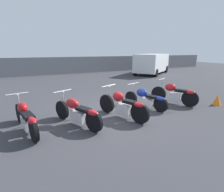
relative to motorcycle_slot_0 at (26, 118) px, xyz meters
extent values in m
plane|color=#38383D|center=(2.84, 0.16, -0.41)|extent=(60.00, 60.00, 0.00)
cube|color=gray|center=(2.84, 12.32, 0.41)|extent=(40.00, 0.04, 1.65)
cylinder|color=black|center=(-0.17, 0.83, -0.10)|extent=(0.22, 0.62, 0.61)
cylinder|color=black|center=(0.15, -0.72, -0.10)|extent=(0.22, 0.62, 0.61)
cube|color=silver|center=(0.00, -0.02, -0.14)|extent=(0.31, 0.60, 0.34)
ellipsoid|color=#AD1419|center=(-0.05, 0.24, 0.23)|extent=(0.35, 0.49, 0.31)
cube|color=black|center=(0.06, -0.29, 0.15)|extent=(0.35, 0.62, 0.10)
ellipsoid|color=#AD1419|center=(0.14, -0.67, 0.14)|extent=(0.29, 0.47, 0.16)
cylinder|color=silver|center=(-0.15, 0.73, 0.55)|extent=(0.62, 0.16, 0.04)
cylinder|color=silver|center=(-0.16, 0.78, 0.22)|extent=(0.10, 0.26, 0.64)
cylinder|color=silver|center=(0.15, -0.15, -0.20)|extent=(0.20, 0.66, 0.07)
cylinder|color=black|center=(1.10, 0.53, -0.10)|extent=(0.33, 0.61, 0.62)
cylinder|color=black|center=(1.69, -0.89, -0.10)|extent=(0.33, 0.61, 0.62)
cube|color=silver|center=(1.42, -0.25, -0.13)|extent=(0.40, 0.59, 0.34)
ellipsoid|color=red|center=(1.32, -0.01, 0.24)|extent=(0.45, 0.59, 0.31)
cube|color=black|center=(1.52, -0.49, 0.16)|extent=(0.41, 0.56, 0.10)
ellipsoid|color=red|center=(1.67, -0.84, 0.15)|extent=(0.35, 0.48, 0.16)
cylinder|color=silver|center=(1.14, 0.44, 0.56)|extent=(0.62, 0.29, 0.04)
cylinder|color=silver|center=(1.12, 0.49, 0.23)|extent=(0.14, 0.25, 0.64)
cylinder|color=silver|center=(1.59, -0.34, -0.19)|extent=(0.29, 0.58, 0.07)
cylinder|color=black|center=(2.71, 0.43, -0.07)|extent=(0.31, 0.67, 0.67)
cylinder|color=black|center=(3.18, -0.99, -0.07)|extent=(0.31, 0.67, 0.67)
cube|color=silver|center=(2.97, -0.35, -0.11)|extent=(0.36, 0.57, 0.37)
ellipsoid|color=red|center=(2.89, -0.11, 0.30)|extent=(0.42, 0.51, 0.34)
cube|color=black|center=(3.05, -0.59, 0.21)|extent=(0.37, 0.50, 0.10)
ellipsoid|color=red|center=(3.17, -0.94, 0.20)|extent=(0.33, 0.48, 0.16)
cylinder|color=silver|center=(2.74, 0.34, 0.61)|extent=(0.64, 0.24, 0.04)
cylinder|color=silver|center=(2.72, 0.38, 0.27)|extent=(0.13, 0.26, 0.67)
cylinder|color=silver|center=(3.13, -0.45, -0.17)|extent=(0.28, 0.65, 0.07)
cylinder|color=black|center=(4.07, 0.87, -0.13)|extent=(0.27, 0.57, 0.57)
cylinder|color=black|center=(4.51, -0.47, -0.13)|extent=(0.27, 0.57, 0.57)
cube|color=silver|center=(4.31, 0.13, -0.16)|extent=(0.35, 0.55, 0.31)
ellipsoid|color=navy|center=(4.24, 0.36, 0.19)|extent=(0.42, 0.54, 0.33)
cube|color=black|center=(4.39, -0.09, 0.11)|extent=(0.37, 0.52, 0.10)
ellipsoid|color=navy|center=(4.49, -0.42, 0.10)|extent=(0.33, 0.48, 0.16)
cylinder|color=silver|center=(4.10, 0.78, 0.51)|extent=(0.71, 0.26, 0.04)
cylinder|color=silver|center=(4.08, 0.82, 0.19)|extent=(0.12, 0.25, 0.62)
cylinder|color=silver|center=(4.47, 0.04, -0.21)|extent=(0.24, 0.55, 0.07)
cylinder|color=black|center=(5.47, 0.73, -0.07)|extent=(0.36, 0.66, 0.67)
cylinder|color=black|center=(6.01, -0.52, -0.07)|extent=(0.36, 0.66, 0.67)
cube|color=silver|center=(5.77, 0.04, -0.11)|extent=(0.38, 0.53, 0.37)
ellipsoid|color=red|center=(5.67, 0.26, 0.29)|extent=(0.44, 0.53, 0.33)
cube|color=black|center=(5.86, -0.17, 0.21)|extent=(0.41, 0.53, 0.10)
ellipsoid|color=red|center=(5.99, -0.47, 0.19)|extent=(0.36, 0.48, 0.16)
cylinder|color=silver|center=(5.51, 0.64, 0.61)|extent=(0.58, 0.28, 0.04)
cylinder|color=silver|center=(5.49, 0.69, 0.27)|extent=(0.15, 0.26, 0.67)
cylinder|color=silver|center=(5.93, -0.03, -0.18)|extent=(0.34, 0.66, 0.07)
cube|color=white|center=(11.51, 8.57, 0.69)|extent=(5.37, 4.53, 1.64)
cube|color=black|center=(13.61, 9.96, 1.06)|extent=(1.06, 1.56, 0.49)
cylinder|color=black|center=(12.58, 10.46, -0.06)|extent=(0.70, 0.57, 0.70)
cylinder|color=black|center=(13.67, 8.82, -0.06)|extent=(0.70, 0.57, 0.70)
cylinder|color=black|center=(9.36, 8.31, -0.06)|extent=(0.70, 0.57, 0.70)
cylinder|color=black|center=(10.45, 6.67, -0.06)|extent=(0.70, 0.57, 0.70)
cone|color=orange|center=(7.10, 0.17, -0.15)|extent=(0.35, 0.35, 0.52)
cone|color=orange|center=(7.25, -0.88, -0.19)|extent=(0.35, 0.35, 0.44)
camera|label=1|loc=(0.07, -5.17, 1.82)|focal=28.00mm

